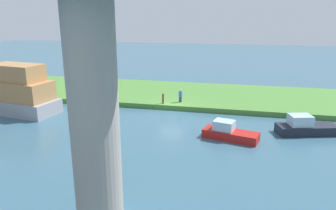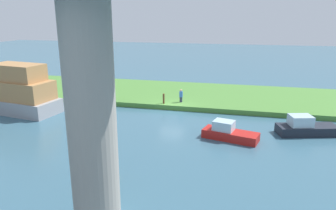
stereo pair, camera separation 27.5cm
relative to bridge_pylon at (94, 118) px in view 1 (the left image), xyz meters
name	(u,v)px [view 1 (the left image)]	position (x,y,z in m)	size (l,w,h in m)	color
ground_plane	(171,110)	(0.59, -18.21, -5.06)	(160.00, 160.00, 0.00)	#386075
grassy_bank	(182,94)	(0.59, -24.21, -4.81)	(80.00, 12.00, 0.50)	#4C8438
bridge_pylon	(94,118)	(0.00, 0.00, 0.00)	(2.16, 2.16, 10.12)	#9E998E
person_on_bank	(180,96)	(-0.03, -19.81, -3.86)	(0.41, 0.41, 1.39)	#2D334C
mooring_post	(163,99)	(1.61, -18.85, -4.04)	(0.20, 0.20, 1.05)	brown
pontoon_yellow	(11,92)	(16.04, -14.32, -3.10)	(10.75, 4.99, 5.28)	#99999E
houseboat_blue	(305,127)	(-11.45, -14.24, -4.49)	(5.06, 2.95, 1.59)	#1E232D
riverboat_paddlewheel	(229,133)	(-5.46, -11.72, -4.55)	(4.51, 2.53, 1.42)	red
marker_buoy	(114,176)	(0.80, -3.65, -4.81)	(0.50, 0.50, 0.50)	orange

